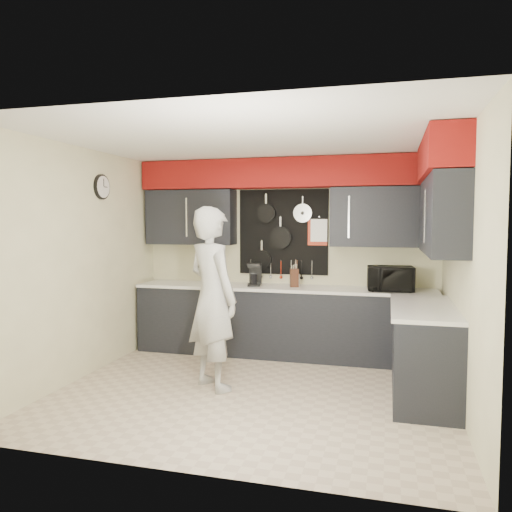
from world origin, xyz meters
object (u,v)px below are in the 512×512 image
(knife_block, at_px, (294,278))
(microwave, at_px, (390,279))
(coffee_maker, at_px, (255,274))
(person, at_px, (212,298))
(utensil_crock, at_px, (295,280))

(knife_block, bearing_deg, microwave, -19.42)
(coffee_maker, distance_m, person, 1.41)
(knife_block, height_order, coffee_maker, coffee_maker)
(utensil_crock, height_order, person, person)
(person, bearing_deg, knife_block, -77.06)
(microwave, height_order, person, person)
(coffee_maker, bearing_deg, knife_block, -10.70)
(coffee_maker, relative_size, person, 0.16)
(microwave, distance_m, utensil_crock, 1.22)
(microwave, height_order, knife_block, microwave)
(coffee_maker, bearing_deg, utensil_crock, -1.55)
(microwave, relative_size, knife_block, 2.32)
(person, bearing_deg, coffee_maker, -57.14)
(knife_block, bearing_deg, person, -129.85)
(microwave, bearing_deg, utensil_crock, 167.76)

